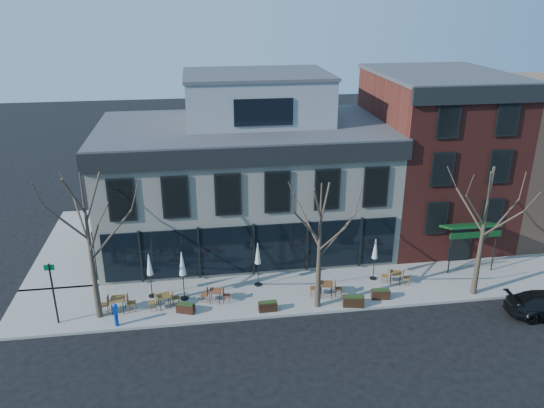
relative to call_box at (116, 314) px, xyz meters
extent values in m
plane|color=black|center=(7.50, 4.20, -0.85)|extent=(120.00, 120.00, 0.00)
cube|color=gray|center=(10.75, 2.05, -0.77)|extent=(33.50, 4.70, 0.15)
cube|color=gray|center=(-3.75, 10.20, -0.77)|extent=(4.50, 12.00, 0.15)
cube|color=silver|center=(7.50, 9.20, 3.15)|extent=(18.00, 10.00, 8.00)
cube|color=#47474C|center=(7.50, 9.20, 7.20)|extent=(18.30, 10.30, 0.30)
cube|color=black|center=(7.50, 4.08, 6.70)|extent=(18.30, 0.25, 1.10)
cube|color=black|center=(-1.62, 9.20, 6.70)|extent=(0.25, 10.30, 1.10)
cube|color=black|center=(7.50, 4.14, 1.05)|extent=(17.20, 0.12, 3.00)
cube|color=black|center=(-1.56, 8.20, 1.05)|extent=(0.12, 7.50, 3.00)
cube|color=gray|center=(8.50, 10.20, 8.75)|extent=(9.00, 6.50, 3.00)
cube|color=maroon|center=(20.50, 9.20, 4.65)|extent=(8.00, 10.00, 11.00)
cube|color=#47474C|center=(20.50, 9.20, 10.20)|extent=(8.20, 10.20, 0.25)
cube|color=black|center=(20.50, 4.08, 9.75)|extent=(8.20, 0.25, 1.00)
cube|color=#0D3C17|center=(20.50, 3.35, 2.05)|extent=(3.20, 1.66, 0.67)
cube|color=black|center=(20.50, 4.15, 0.40)|extent=(1.40, 0.10, 2.50)
cone|color=#382B21|center=(-1.00, 1.00, 3.26)|extent=(0.34, 0.34, 7.92)
cylinder|color=#382B21|center=(0.07, 1.19, 3.83)|extent=(2.23, 0.50, 2.48)
cylinder|color=#382B21|center=(-1.45, 1.97, 4.30)|extent=(1.03, 2.05, 2.14)
cylinder|color=#382B21|center=(-1.84, 0.69, 4.81)|extent=(1.80, 0.75, 2.21)
cylinder|color=#382B21|center=(-0.55, 0.04, 4.21)|extent=(1.03, 2.04, 2.28)
cone|color=#382B21|center=(10.50, 0.30, 2.82)|extent=(0.34, 0.34, 7.04)
cylinder|color=#382B21|center=(11.45, 0.47, 3.33)|extent=(2.00, 0.46, 2.21)
cylinder|color=#382B21|center=(10.10, 1.16, 3.74)|extent=(0.93, 1.84, 1.91)
cylinder|color=#382B21|center=(9.75, 0.03, 4.20)|extent=(1.61, 0.68, 1.97)
cylinder|color=#382B21|center=(10.90, -0.56, 3.66)|extent=(0.93, 1.83, 2.03)
cone|color=#382B21|center=(19.50, 0.30, 3.04)|extent=(0.34, 0.34, 7.48)
cylinder|color=#382B21|center=(20.51, 0.48, 3.58)|extent=(2.12, 0.48, 2.35)
cylinder|color=#382B21|center=(19.07, 1.21, 4.02)|extent=(0.98, 1.94, 2.03)
cylinder|color=#382B21|center=(18.70, 0.01, 4.50)|extent=(1.71, 0.71, 2.09)
cylinder|color=#382B21|center=(19.92, -0.61, 3.93)|extent=(0.98, 1.94, 2.16)
cylinder|color=black|center=(-3.00, 0.70, 1.00)|extent=(0.10, 0.10, 3.40)
cube|color=#005926|center=(-3.00, 0.70, 2.50)|extent=(0.50, 0.04, 0.30)
cylinder|color=#0D3AAC|center=(0.00, 0.00, -0.34)|extent=(0.20, 0.20, 0.70)
cube|color=#0D3AAC|center=(0.00, 0.00, 0.26)|extent=(0.23, 0.20, 0.50)
cone|color=#0D3AAC|center=(0.00, 0.00, 0.56)|extent=(0.26, 0.26, 0.12)
cube|color=brown|center=(-0.05, 1.31, 0.08)|extent=(0.77, 0.77, 0.04)
cylinder|color=black|center=(-0.36, 1.03, -0.31)|extent=(0.04, 0.04, 0.77)
cylinder|color=black|center=(0.23, 1.00, -0.31)|extent=(0.04, 0.04, 0.77)
cylinder|color=black|center=(-0.34, 1.62, -0.31)|extent=(0.04, 0.04, 0.77)
cylinder|color=black|center=(0.26, 1.60, -0.31)|extent=(0.04, 0.04, 0.77)
cube|color=brown|center=(2.34, 1.36, 0.01)|extent=(0.84, 0.84, 0.04)
cylinder|color=black|center=(2.15, 1.03, -0.35)|extent=(0.04, 0.04, 0.70)
cylinder|color=black|center=(2.67, 1.18, -0.35)|extent=(0.04, 0.04, 0.70)
cylinder|color=black|center=(2.00, 1.55, -0.35)|extent=(0.04, 0.04, 0.70)
cylinder|color=black|center=(2.53, 1.70, -0.35)|extent=(0.04, 0.04, 0.70)
cube|color=brown|center=(5.08, 1.52, -0.02)|extent=(0.78, 0.78, 0.04)
cylinder|color=black|center=(4.77, 1.32, -0.36)|extent=(0.04, 0.04, 0.67)
cylinder|color=black|center=(5.28, 1.21, -0.36)|extent=(0.04, 0.04, 0.67)
cylinder|color=black|center=(4.88, 1.83, -0.36)|extent=(0.04, 0.04, 0.67)
cylinder|color=black|center=(5.39, 1.72, -0.36)|extent=(0.04, 0.04, 0.67)
cube|color=brown|center=(11.21, 1.24, 0.06)|extent=(0.85, 0.85, 0.04)
cylinder|color=black|center=(10.87, 1.01, -0.32)|extent=(0.04, 0.04, 0.75)
cylinder|color=black|center=(11.44, 0.90, -0.32)|extent=(0.04, 0.04, 0.75)
cylinder|color=black|center=(10.98, 1.58, -0.32)|extent=(0.04, 0.04, 0.75)
cylinder|color=black|center=(11.55, 1.47, -0.32)|extent=(0.04, 0.04, 0.75)
cube|color=brown|center=(15.53, 1.99, -0.02)|extent=(0.83, 0.83, 0.04)
cylinder|color=black|center=(15.19, 1.84, -0.36)|extent=(0.04, 0.04, 0.67)
cylinder|color=black|center=(15.68, 1.66, -0.36)|extent=(0.04, 0.04, 0.67)
cylinder|color=black|center=(15.37, 2.32, -0.36)|extent=(0.04, 0.04, 0.67)
cylinder|color=black|center=(15.86, 2.15, -0.36)|extent=(0.04, 0.04, 0.67)
cylinder|color=black|center=(1.60, 2.59, -0.67)|extent=(0.42, 0.42, 0.06)
cylinder|color=black|center=(1.60, 2.59, 0.35)|extent=(0.05, 0.05, 2.10)
cone|color=silver|center=(1.60, 2.59, 1.31)|extent=(0.34, 0.34, 1.24)
cylinder|color=black|center=(3.39, 2.07, -0.66)|extent=(0.46, 0.46, 0.06)
cylinder|color=black|center=(3.39, 2.07, 0.46)|extent=(0.05, 0.05, 2.31)
cone|color=silver|center=(3.39, 2.07, 1.51)|extent=(0.38, 0.38, 1.37)
cylinder|color=black|center=(7.60, 2.95, -0.67)|extent=(0.43, 0.43, 0.06)
cylinder|color=black|center=(7.60, 2.95, 0.39)|extent=(0.05, 0.05, 2.17)
cone|color=silver|center=(7.60, 2.95, 1.37)|extent=(0.36, 0.36, 1.28)
cylinder|color=black|center=(14.42, 2.68, -0.67)|extent=(0.42, 0.42, 0.06)
cylinder|color=black|center=(14.42, 2.68, 0.34)|extent=(0.05, 0.05, 2.08)
cone|color=beige|center=(14.42, 2.68, 1.29)|extent=(0.34, 0.34, 1.23)
cube|color=black|center=(3.46, 0.70, -0.46)|extent=(1.02, 0.69, 0.48)
cube|color=#1E3314|center=(3.46, 0.70, -0.20)|extent=(0.91, 0.59, 0.08)
cube|color=black|center=(7.78, 0.23, -0.45)|extent=(0.99, 0.41, 0.49)
cube|color=#1E3314|center=(7.78, 0.23, -0.19)|extent=(0.89, 0.33, 0.08)
cube|color=black|center=(12.42, 0.00, -0.42)|extent=(1.18, 0.64, 0.56)
cube|color=#1E3314|center=(12.42, 0.00, -0.11)|extent=(1.06, 0.53, 0.09)
cube|color=black|center=(14.13, 0.52, -0.44)|extent=(1.04, 0.50, 0.50)
cube|color=#1E3314|center=(14.13, 0.52, -0.17)|extent=(0.93, 0.41, 0.08)
camera|label=1|loc=(4.48, -23.67, 15.01)|focal=35.00mm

